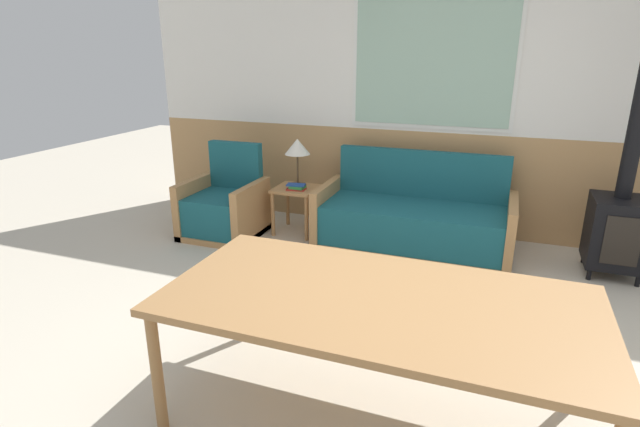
{
  "coord_description": "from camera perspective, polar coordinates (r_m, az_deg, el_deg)",
  "views": [
    {
      "loc": [
        0.39,
        -2.65,
        1.91
      ],
      "look_at": [
        -1.0,
        1.07,
        0.58
      ],
      "focal_mm": 28.0,
      "sensor_mm": 36.0,
      "label": 1
    }
  ],
  "objects": [
    {
      "name": "side_table",
      "position": [
        5.32,
        -2.72,
        1.95
      ],
      "size": [
        0.44,
        0.44,
        0.5
      ],
      "color": "#B27F4C",
      "rests_on": "ground_plane"
    },
    {
      "name": "book_stack",
      "position": [
        5.2,
        -2.68,
        3.04
      ],
      "size": [
        0.21,
        0.16,
        0.06
      ],
      "color": "#B22823",
      "rests_on": "side_table"
    },
    {
      "name": "ground_plane",
      "position": [
        3.29,
        10.31,
        -17.4
      ],
      "size": [
        16.0,
        16.0,
        0.0
      ],
      "primitive_type": "plane",
      "color": "beige"
    },
    {
      "name": "dining_table",
      "position": [
        2.56,
        6.59,
        -10.57
      ],
      "size": [
        2.15,
        1.07,
        0.73
      ],
      "color": "#9E7042",
      "rests_on": "ground_plane"
    },
    {
      "name": "armchair",
      "position": [
        5.38,
        -10.89,
        0.51
      ],
      "size": [
        0.76,
        0.73,
        0.95
      ],
      "rotation": [
        0.0,
        0.0,
        0.06
      ],
      "color": "#B27F4C",
      "rests_on": "ground_plane"
    },
    {
      "name": "table_lamp",
      "position": [
        5.27,
        -2.6,
        7.41
      ],
      "size": [
        0.27,
        0.27,
        0.51
      ],
      "color": "#4C3823",
      "rests_on": "side_table"
    },
    {
      "name": "wall_back",
      "position": [
        5.32,
        16.33,
        11.96
      ],
      "size": [
        7.2,
        0.09,
        2.7
      ],
      "color": "tan",
      "rests_on": "ground_plane"
    },
    {
      "name": "wood_stove",
      "position": [
        4.96,
        31.21,
        0.63
      ],
      "size": [
        0.46,
        0.49,
        2.49
      ],
      "color": "black",
      "rests_on": "ground_plane"
    },
    {
      "name": "couch",
      "position": [
        5.03,
        10.62,
        -0.87
      ],
      "size": [
        1.88,
        0.82,
        0.92
      ],
      "color": "#B27F4C",
      "rests_on": "ground_plane"
    }
  ]
}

